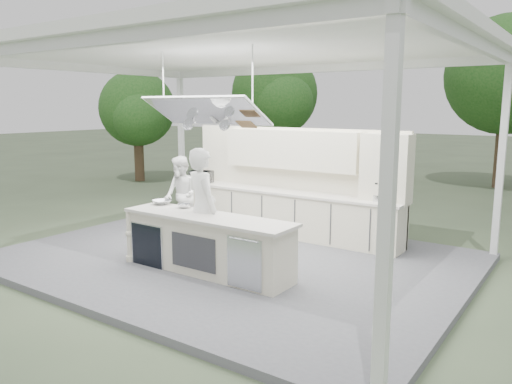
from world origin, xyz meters
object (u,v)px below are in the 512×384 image
Objects in this scene: head_chef at (202,208)px; sous_chef at (181,195)px; back_counter at (286,213)px; demo_island at (206,244)px.

sous_chef is (-1.79, 1.38, -0.18)m from head_chef.
head_chef is at bearing -15.39° from sous_chef.
sous_chef is at bearing -146.96° from back_counter.
sous_chef is at bearing 142.12° from demo_island.
sous_chef is (-2.05, 1.59, 0.36)m from demo_island.
demo_island is at bearing -15.65° from sous_chef.
head_chef is at bearing -91.69° from back_counter.
back_counter is (-0.18, 2.81, 0.00)m from demo_island.
back_counter is at bearing 93.63° from demo_island.
sous_chef reaches higher than back_counter.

